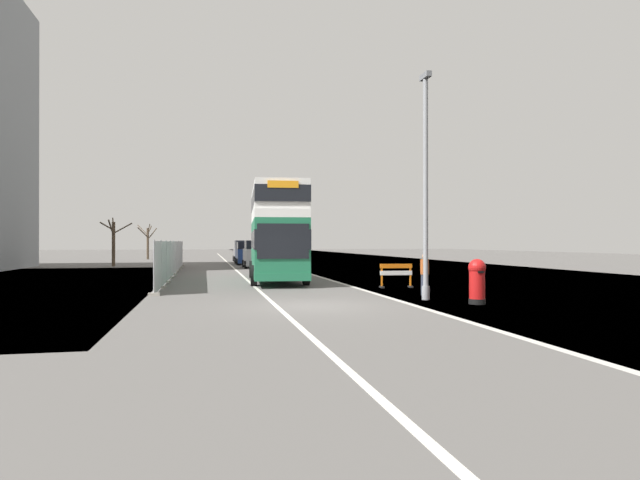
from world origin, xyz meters
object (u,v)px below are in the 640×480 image
(roadworks_barrier, at_px, (396,273))
(car_receding_mid, at_px, (246,254))
(double_decker_bus, at_px, (276,232))
(lamppost_foreground, at_px, (426,193))
(red_pillar_postbox, at_px, (477,279))
(car_oncoming_near, at_px, (255,255))
(car_receding_far, at_px, (243,252))
(pedestrian_at_kerb, at_px, (425,274))

(roadworks_barrier, bearing_deg, car_receding_mid, 99.94)
(double_decker_bus, xyz_separation_m, car_receding_mid, (0.01, 22.29, -1.67))
(lamppost_foreground, distance_m, red_pillar_postbox, 3.67)
(double_decker_bus, relative_size, lamppost_foreground, 1.24)
(car_receding_mid, bearing_deg, car_oncoming_near, -87.79)
(red_pillar_postbox, bearing_deg, lamppost_foreground, 125.22)
(car_oncoming_near, height_order, car_receding_far, car_receding_far)
(car_receding_far, bearing_deg, car_oncoming_near, -90.01)
(roadworks_barrier, bearing_deg, pedestrian_at_kerb, -91.70)
(double_decker_bus, xyz_separation_m, car_oncoming_near, (0.27, 15.56, -1.61))
(lamppost_foreground, distance_m, pedestrian_at_kerb, 3.54)
(car_receding_mid, bearing_deg, lamppost_foreground, -82.90)
(lamppost_foreground, bearing_deg, car_oncoming_near, 98.34)
(red_pillar_postbox, distance_m, car_oncoming_near, 28.25)
(lamppost_foreground, distance_m, car_oncoming_near, 26.59)
(red_pillar_postbox, xyz_separation_m, car_receding_far, (-5.00, 42.77, 0.22))
(pedestrian_at_kerb, bearing_deg, car_receding_mid, 98.63)
(car_receding_mid, height_order, pedestrian_at_kerb, car_receding_mid)
(roadworks_barrier, distance_m, car_oncoming_near, 21.45)
(car_receding_far, bearing_deg, double_decker_bus, -90.50)
(pedestrian_at_kerb, bearing_deg, red_pillar_postbox, -81.06)
(car_receding_far, relative_size, pedestrian_at_kerb, 2.65)
(car_oncoming_near, xyz_separation_m, car_receding_mid, (-0.26, 6.73, -0.05))
(red_pillar_postbox, xyz_separation_m, car_oncoming_near, (-5.00, 27.80, 0.21))
(double_decker_bus, xyz_separation_m, red_pillar_postbox, (5.27, -12.24, -1.82))
(roadworks_barrier, relative_size, car_receding_far, 0.35)
(lamppost_foreground, height_order, car_receding_far, lamppost_foreground)
(car_receding_mid, xyz_separation_m, pedestrian_at_kerb, (4.74, -31.26, -0.17))
(car_receding_mid, height_order, car_receding_far, car_receding_far)
(double_decker_bus, bearing_deg, car_receding_mid, 89.98)
(car_oncoming_near, distance_m, pedestrian_at_kerb, 24.93)
(roadworks_barrier, bearing_deg, double_decker_bus, 132.01)
(red_pillar_postbox, height_order, car_receding_far, car_receding_far)
(roadworks_barrier, distance_m, pedestrian_at_kerb, 3.58)
(car_oncoming_near, relative_size, car_receding_far, 0.94)
(double_decker_bus, relative_size, car_oncoming_near, 2.52)
(double_decker_bus, bearing_deg, car_receding_far, 89.50)
(pedestrian_at_kerb, bearing_deg, roadworks_barrier, 88.30)
(roadworks_barrier, xyz_separation_m, car_oncoming_near, (-4.59, 20.95, 0.38))
(double_decker_bus, bearing_deg, red_pillar_postbox, -66.73)
(pedestrian_at_kerb, bearing_deg, double_decker_bus, 117.91)
(red_pillar_postbox, xyz_separation_m, roadworks_barrier, (-0.41, 6.85, -0.17))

